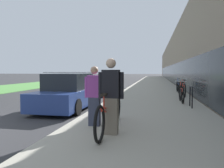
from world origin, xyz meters
name	(u,v)px	position (x,y,z in m)	size (l,w,h in m)	color
sidewalk_slab	(154,84)	(5.92, 21.00, 0.07)	(4.39, 70.00, 0.13)	#A39E8E
storefront_facade	(206,60)	(13.15, 29.00, 3.08)	(10.01, 70.00, 6.16)	gray
lawn_strip	(60,82)	(-7.20, 25.00, 0.02)	(6.16, 70.00, 0.03)	#518E42
tandem_bicycle	(110,113)	(4.99, 1.15, 0.54)	(0.52, 2.87, 0.97)	black
person_rider	(111,96)	(5.09, 0.78, 1.00)	(0.59, 0.23, 1.73)	#756B5B
person_bystander	(94,96)	(4.51, 1.46, 0.92)	(0.53, 0.21, 1.56)	#33384C
bike_rack_hoop	(191,94)	(7.48, 5.00, 0.64)	(0.05, 0.60, 0.84)	black
cruiser_bike_nearest	(181,93)	(7.27, 6.39, 0.54)	(0.52, 1.77, 0.97)	black
cruiser_bike_middle	(183,89)	(7.64, 8.76, 0.54)	(0.52, 1.88, 0.98)	black
cruiser_bike_farthest	(178,86)	(7.59, 11.04, 0.54)	(0.52, 1.90, 0.97)	black
parked_sedan_curbside	(69,93)	(2.57, 4.43, 0.66)	(1.81, 4.17, 1.53)	navy
vintage_roadster_curbside	(101,87)	(2.40, 10.48, 0.48)	(1.86, 4.10, 1.10)	navy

